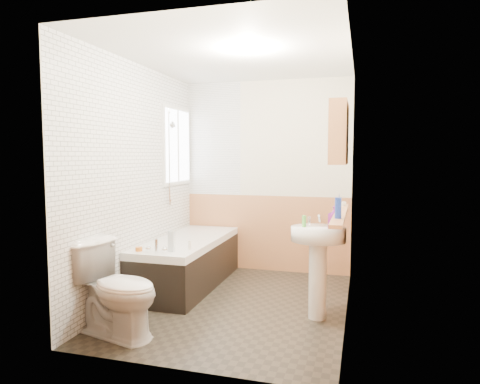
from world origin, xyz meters
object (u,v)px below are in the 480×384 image
bathtub (188,261)px  medicine_cabinet (339,133)px  toilet (116,289)px  pine_shelf (340,214)px  sink (318,253)px

bathtub → medicine_cabinet: (1.74, -0.68, 1.43)m
toilet → pine_shelf: pine_shelf is taller
bathtub → sink: (1.57, -0.61, 0.33)m
pine_shelf → medicine_cabinet: (-0.03, 0.04, 0.72)m
toilet → medicine_cabinet: (1.77, 0.79, 1.33)m
pine_shelf → medicine_cabinet: size_ratio=2.36×
toilet → pine_shelf: size_ratio=0.57×
bathtub → medicine_cabinet: bearing=-21.4°
toilet → sink: sink is taller
sink → pine_shelf: pine_shelf is taller
medicine_cabinet → pine_shelf: bearing=-55.7°
bathtub → sink: 1.72m
toilet → sink: (1.60, 0.86, 0.22)m
pine_shelf → bathtub: bearing=157.8°
bathtub → toilet: size_ratio=2.19×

